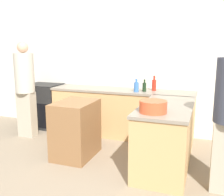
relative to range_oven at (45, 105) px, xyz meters
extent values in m
plane|color=gray|center=(1.71, -2.09, -0.45)|extent=(14.00, 14.00, 0.00)
cube|color=silver|center=(1.71, 0.34, 0.90)|extent=(8.00, 0.06, 2.70)
cube|color=tan|center=(1.71, 0.00, -0.02)|extent=(2.65, 0.61, 0.85)
cube|color=gray|center=(1.71, 0.00, 0.42)|extent=(2.68, 0.64, 0.04)
cube|color=tan|center=(2.71, -1.03, -0.02)|extent=(0.66, 1.46, 0.85)
cube|color=gray|center=(2.71, -1.03, 0.42)|extent=(0.69, 1.49, 0.04)
cube|color=black|center=(0.00, 0.00, 0.00)|extent=(0.74, 0.61, 0.89)
cube|color=black|center=(0.00, -0.31, -0.14)|extent=(0.62, 0.01, 0.50)
cube|color=black|center=(0.00, 0.00, 0.45)|extent=(0.68, 0.56, 0.01)
cube|color=brown|center=(1.35, -1.16, -0.02)|extent=(0.55, 0.74, 0.86)
cylinder|color=#DB512D|center=(2.61, -1.50, 0.52)|extent=(0.34, 0.34, 0.15)
cylinder|color=black|center=(2.16, -0.07, 0.52)|extent=(0.07, 0.07, 0.16)
cylinder|color=black|center=(2.16, -0.07, 0.63)|extent=(0.03, 0.03, 0.06)
cylinder|color=#386BB7|center=(2.03, -0.14, 0.53)|extent=(0.09, 0.09, 0.17)
cylinder|color=#386BB7|center=(2.03, -0.14, 0.64)|extent=(0.04, 0.04, 0.06)
cylinder|color=red|center=(2.31, 0.07, 0.54)|extent=(0.08, 0.08, 0.19)
cylinder|color=red|center=(2.31, 0.07, 0.67)|extent=(0.03, 0.03, 0.08)
cube|color=#ADA38E|center=(0.05, -0.65, -0.03)|extent=(0.32, 0.19, 0.85)
cylinder|color=#B7B2A3|center=(0.05, -0.65, 0.76)|extent=(0.35, 0.35, 0.72)
sphere|color=tan|center=(0.05, -0.65, 1.22)|extent=(0.20, 0.20, 0.20)
camera|label=1|loc=(3.20, -4.58, 1.24)|focal=42.00mm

